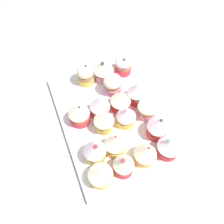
{
  "coord_description": "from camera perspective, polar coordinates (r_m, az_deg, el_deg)",
  "views": [
    {
      "loc": [
        -37.65,
        14.65,
        67.2
      ],
      "look_at": [
        0.0,
        0.0,
        4.2
      ],
      "focal_mm": 40.47,
      "sensor_mm": 36.0,
      "label": 1
    }
  ],
  "objects": [
    {
      "name": "napkin",
      "position": [
        0.97,
        -9.6,
        12.76
      ],
      "size": [
        16.21,
        15.99,
        0.6
      ],
      "primitive_type": "cube",
      "rotation": [
        0.0,
        0.0,
        -0.22
      ],
      "color": "white",
      "rests_on": "ground_plane"
    },
    {
      "name": "cupcake_4",
      "position": [
        0.86,
        2.55,
        10.55
      ],
      "size": [
        5.61,
        5.61,
        6.79
      ],
      "color": "#D1333D",
      "rests_on": "baking_tray"
    },
    {
      "name": "cupcake_15",
      "position": [
        0.66,
        -2.61,
        -13.97
      ],
      "size": [
        6.53,
        6.53,
        6.39
      ],
      "color": "#EFC651",
      "rests_on": "baking_tray"
    },
    {
      "name": "baking_tray",
      "position": [
        0.78,
        0.0,
        -1.43
      ],
      "size": [
        43.11,
        30.2,
        1.2
      ],
      "color": "silver",
      "rests_on": "ground_plane"
    },
    {
      "name": "cupcake_17",
      "position": [
        0.74,
        -7.45,
        -0.52
      ],
      "size": [
        6.2,
        6.2,
        7.14
      ],
      "color": "#D1333D",
      "rests_on": "baking_tray"
    },
    {
      "name": "cupcake_14",
      "position": [
        0.83,
        -6.0,
        8.45
      ],
      "size": [
        5.41,
        5.41,
        7.62
      ],
      "color": "#EFC651",
      "rests_on": "baking_tray"
    },
    {
      "name": "cupcake_13",
      "position": [
        0.75,
        -2.76,
        1.12
      ],
      "size": [
        6.07,
        6.07,
        6.95
      ],
      "color": "#D1333D",
      "rests_on": "baking_tray"
    },
    {
      "name": "cupcake_2",
      "position": [
        0.76,
        8.01,
        0.68
      ],
      "size": [
        6.18,
        6.18,
        6.18
      ],
      "color": "pink",
      "rests_on": "baking_tray"
    },
    {
      "name": "cupcake_12",
      "position": [
        0.72,
        -1.84,
        -2.13
      ],
      "size": [
        5.97,
        5.97,
        7.0
      ],
      "color": "#EFC651",
      "rests_on": "baking_tray"
    },
    {
      "name": "cupcake_0",
      "position": [
        0.7,
        12.74,
        -7.67
      ],
      "size": [
        6.5,
        6.5,
        7.25
      ],
      "color": "#D1333D",
      "rests_on": "baking_tray"
    },
    {
      "name": "cupcake_10",
      "position": [
        0.66,
        2.66,
        -11.78
      ],
      "size": [
        5.55,
        5.55,
        8.37
      ],
      "color": "#D1333D",
      "rests_on": "baking_tray"
    },
    {
      "name": "ground_plane",
      "position": [
        0.8,
        0.0,
        -2.21
      ],
      "size": [
        180.0,
        180.0,
        3.0
      ],
      "primitive_type": "cube",
      "color": "#9E9EA3"
    },
    {
      "name": "cupcake_11",
      "position": [
        0.69,
        0.63,
        -7.27
      ],
      "size": [
        5.84,
        5.84,
        7.32
      ],
      "color": "#EFC651",
      "rests_on": "baking_tray"
    },
    {
      "name": "cupcake_16",
      "position": [
        0.68,
        -3.9,
        -8.7
      ],
      "size": [
        6.22,
        6.22,
        7.93
      ],
      "color": "#EFC651",
      "rests_on": "baking_tray"
    },
    {
      "name": "cupcake_9",
      "position": [
        0.84,
        -1.92,
        9.43
      ],
      "size": [
        6.57,
        6.57,
        7.58
      ],
      "color": "pink",
      "rests_on": "baking_tray"
    },
    {
      "name": "cupcake_3",
      "position": [
        0.78,
        5.63,
        4.38
      ],
      "size": [
        5.94,
        5.94,
        7.6
      ],
      "color": "#D1333D",
      "rests_on": "baking_tray"
    },
    {
      "name": "cupcake_8",
      "position": [
        0.8,
        0.12,
        6.34
      ],
      "size": [
        5.89,
        5.89,
        6.92
      ],
      "color": "pink",
      "rests_on": "baking_tray"
    },
    {
      "name": "cupcake_6",
      "position": [
        0.73,
        3.2,
        -0.89
      ],
      "size": [
        5.84,
        5.84,
        7.58
      ],
      "color": "#EFC651",
      "rests_on": "baking_tray"
    },
    {
      "name": "cupcake_1",
      "position": [
        0.73,
        10.33,
        -3.4
      ],
      "size": [
        6.32,
        6.32,
        7.51
      ],
      "color": "#D1333D",
      "rests_on": "baking_tray"
    },
    {
      "name": "cupcake_7",
      "position": [
        0.77,
        1.93,
        2.45
      ],
      "size": [
        6.26,
        6.26,
        6.46
      ],
      "color": "#D1333D",
      "rests_on": "baking_tray"
    },
    {
      "name": "cupcake_5",
      "position": [
        0.68,
        7.56,
        -9.31
      ],
      "size": [
        6.17,
        6.17,
        7.53
      ],
      "color": "#EFC651",
      "rests_on": "baking_tray"
    }
  ]
}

